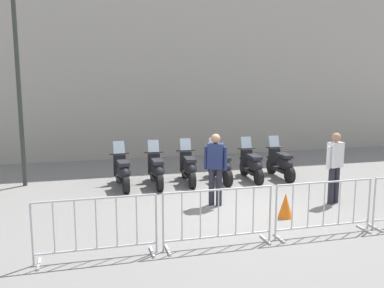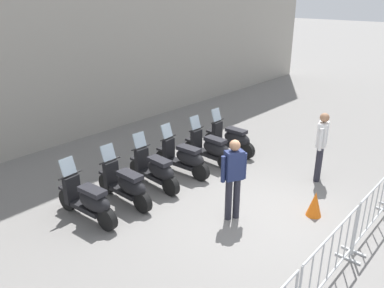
{
  "view_description": "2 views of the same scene",
  "coord_description": "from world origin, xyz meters",
  "px_view_note": "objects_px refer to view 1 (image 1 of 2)",
  "views": [
    {
      "loc": [
        -3.11,
        -8.91,
        3.0
      ],
      "look_at": [
        -0.54,
        1.96,
        1.22
      ],
      "focal_mm": 38.46,
      "sensor_mm": 36.0,
      "label": 1
    },
    {
      "loc": [
        -6.01,
        -3.88,
        4.37
      ],
      "look_at": [
        0.5,
        2.14,
        0.87
      ],
      "focal_mm": 36.15,
      "sensor_mm": 36.0,
      "label": 2
    }
  ],
  "objects_px": {
    "officer_near_row_end": "(215,165)",
    "officer_mid_plaza": "(335,164)",
    "street_lamp": "(17,62)",
    "barrier_segment_0": "(96,229)",
    "motorcycle_4": "(252,166)",
    "motorcycle_0": "(123,172)",
    "motorcycle_3": "(221,167)",
    "motorcycle_1": "(157,170)",
    "motorcycle_2": "(189,168)",
    "barrier_segment_2": "(324,209)",
    "traffic_cone": "(285,205)",
    "barrier_segment_1": "(218,218)",
    "motorcycle_5": "(281,164)"
  },
  "relations": [
    {
      "from": "motorcycle_3",
      "to": "motorcycle_4",
      "type": "height_order",
      "value": "same"
    },
    {
      "from": "motorcycle_0",
      "to": "motorcycle_3",
      "type": "relative_size",
      "value": 1.0
    },
    {
      "from": "officer_mid_plaza",
      "to": "traffic_cone",
      "type": "bearing_deg",
      "value": -156.09
    },
    {
      "from": "officer_near_row_end",
      "to": "street_lamp",
      "type": "bearing_deg",
      "value": 147.51
    },
    {
      "from": "motorcycle_1",
      "to": "barrier_segment_2",
      "type": "distance_m",
      "value": 5.08
    },
    {
      "from": "street_lamp",
      "to": "traffic_cone",
      "type": "bearing_deg",
      "value": -35.24
    },
    {
      "from": "officer_mid_plaza",
      "to": "motorcycle_4",
      "type": "bearing_deg",
      "value": 113.05
    },
    {
      "from": "barrier_segment_1",
      "to": "officer_mid_plaza",
      "type": "height_order",
      "value": "officer_mid_plaza"
    },
    {
      "from": "motorcycle_0",
      "to": "motorcycle_5",
      "type": "bearing_deg",
      "value": 0.37
    },
    {
      "from": "barrier_segment_2",
      "to": "traffic_cone",
      "type": "relative_size",
      "value": 3.74
    },
    {
      "from": "motorcycle_0",
      "to": "barrier_segment_0",
      "type": "distance_m",
      "value": 4.52
    },
    {
      "from": "street_lamp",
      "to": "motorcycle_2",
      "type": "bearing_deg",
      "value": -10.54
    },
    {
      "from": "barrier_segment_2",
      "to": "officer_near_row_end",
      "type": "bearing_deg",
      "value": 123.41
    },
    {
      "from": "barrier_segment_2",
      "to": "traffic_cone",
      "type": "xyz_separation_m",
      "value": [
        -0.27,
        1.08,
        -0.25
      ]
    },
    {
      "from": "motorcycle_3",
      "to": "traffic_cone",
      "type": "relative_size",
      "value": 3.14
    },
    {
      "from": "street_lamp",
      "to": "motorcycle_3",
      "type": "bearing_deg",
      "value": -8.81
    },
    {
      "from": "motorcycle_0",
      "to": "motorcycle_2",
      "type": "height_order",
      "value": "same"
    },
    {
      "from": "barrier_segment_1",
      "to": "officer_mid_plaza",
      "type": "relative_size",
      "value": 1.19
    },
    {
      "from": "motorcycle_3",
      "to": "street_lamp",
      "type": "xyz_separation_m",
      "value": [
        -5.54,
        0.86,
        2.98
      ]
    },
    {
      "from": "motorcycle_4",
      "to": "officer_near_row_end",
      "type": "relative_size",
      "value": 1.0
    },
    {
      "from": "barrier_segment_0",
      "to": "officer_near_row_end",
      "type": "xyz_separation_m",
      "value": [
        2.77,
        2.39,
        0.46
      ]
    },
    {
      "from": "motorcycle_4",
      "to": "motorcycle_5",
      "type": "distance_m",
      "value": 0.96
    },
    {
      "from": "motorcycle_4",
      "to": "barrier_segment_0",
      "type": "xyz_separation_m",
      "value": [
        -4.53,
        -4.46,
        0.07
      ]
    },
    {
      "from": "motorcycle_1",
      "to": "officer_mid_plaza",
      "type": "xyz_separation_m",
      "value": [
        3.95,
        -2.56,
        0.53
      ]
    },
    {
      "from": "motorcycle_3",
      "to": "traffic_cone",
      "type": "xyz_separation_m",
      "value": [
        0.43,
        -3.36,
        -0.18
      ]
    },
    {
      "from": "motorcycle_5",
      "to": "barrier_segment_1",
      "type": "height_order",
      "value": "motorcycle_5"
    },
    {
      "from": "motorcycle_2",
      "to": "traffic_cone",
      "type": "relative_size",
      "value": 3.14
    },
    {
      "from": "motorcycle_0",
      "to": "motorcycle_1",
      "type": "distance_m",
      "value": 0.95
    },
    {
      "from": "motorcycle_5",
      "to": "barrier_segment_1",
      "type": "distance_m",
      "value": 5.56
    },
    {
      "from": "street_lamp",
      "to": "traffic_cone",
      "type": "relative_size",
      "value": 10.32
    },
    {
      "from": "motorcycle_0",
      "to": "motorcycle_2",
      "type": "distance_m",
      "value": 1.89
    },
    {
      "from": "street_lamp",
      "to": "barrier_segment_0",
      "type": "bearing_deg",
      "value": -70.07
    },
    {
      "from": "motorcycle_4",
      "to": "motorcycle_5",
      "type": "height_order",
      "value": "same"
    },
    {
      "from": "barrier_segment_1",
      "to": "officer_near_row_end",
      "type": "height_order",
      "value": "officer_near_row_end"
    },
    {
      "from": "motorcycle_3",
      "to": "motorcycle_1",
      "type": "bearing_deg",
      "value": -177.56
    },
    {
      "from": "barrier_segment_0",
      "to": "street_lamp",
      "type": "xyz_separation_m",
      "value": [
        -1.96,
        5.4,
        2.91
      ]
    },
    {
      "from": "motorcycle_1",
      "to": "motorcycle_2",
      "type": "xyz_separation_m",
      "value": [
        0.95,
        0.09,
        0.0
      ]
    },
    {
      "from": "motorcycle_5",
      "to": "barrier_segment_0",
      "type": "xyz_separation_m",
      "value": [
        -5.48,
        -4.49,
        0.07
      ]
    },
    {
      "from": "officer_near_row_end",
      "to": "officer_mid_plaza",
      "type": "bearing_deg",
      "value": -9.75
    },
    {
      "from": "motorcycle_0",
      "to": "street_lamp",
      "type": "bearing_deg",
      "value": 160.7
    },
    {
      "from": "motorcycle_0",
      "to": "motorcycle_1",
      "type": "xyz_separation_m",
      "value": [
        0.95,
        0.0,
        0.0
      ]
    },
    {
      "from": "motorcycle_1",
      "to": "officer_mid_plaza",
      "type": "distance_m",
      "value": 4.74
    },
    {
      "from": "motorcycle_3",
      "to": "barrier_segment_2",
      "type": "bearing_deg",
      "value": -81.07
    },
    {
      "from": "motorcycle_2",
      "to": "officer_near_row_end",
      "type": "bearing_deg",
      "value": -85.92
    },
    {
      "from": "barrier_segment_2",
      "to": "traffic_cone",
      "type": "height_order",
      "value": "barrier_segment_2"
    },
    {
      "from": "motorcycle_3",
      "to": "officer_mid_plaza",
      "type": "xyz_separation_m",
      "value": [
        2.04,
        -2.64,
        0.53
      ]
    },
    {
      "from": "officer_mid_plaza",
      "to": "motorcycle_1",
      "type": "bearing_deg",
      "value": 147.01
    },
    {
      "from": "motorcycle_2",
      "to": "street_lamp",
      "type": "bearing_deg",
      "value": 169.46
    },
    {
      "from": "motorcycle_0",
      "to": "motorcycle_1",
      "type": "height_order",
      "value": "same"
    },
    {
      "from": "motorcycle_0",
      "to": "barrier_segment_0",
      "type": "relative_size",
      "value": 0.84
    }
  ]
}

